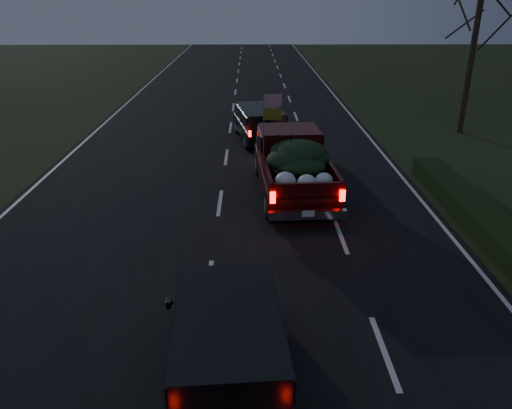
# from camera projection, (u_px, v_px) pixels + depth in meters

# --- Properties ---
(ground) EXTENTS (120.00, 120.00, 0.00)m
(ground) POSITION_uv_depth(u_px,v_px,m) (209.00, 284.00, 11.94)
(ground) COLOR black
(ground) RESTS_ON ground
(road_asphalt) EXTENTS (14.00, 120.00, 0.02)m
(road_asphalt) POSITION_uv_depth(u_px,v_px,m) (208.00, 284.00, 11.93)
(road_asphalt) COLOR black
(road_asphalt) RESTS_ON ground
(hedge_row) EXTENTS (1.00, 10.00, 0.60)m
(hedge_row) POSITION_uv_depth(u_px,v_px,m) (481.00, 219.00, 14.67)
(hedge_row) COLOR black
(hedge_row) RESTS_ON ground
(bare_tree_far) EXTENTS (3.60, 3.60, 7.00)m
(bare_tree_far) POSITION_uv_depth(u_px,v_px,m) (477.00, 21.00, 22.90)
(bare_tree_far) COLOR black
(bare_tree_far) RESTS_ON ground
(pickup_truck) EXTENTS (2.58, 5.94, 3.05)m
(pickup_truck) POSITION_uv_depth(u_px,v_px,m) (293.00, 161.00, 17.01)
(pickup_truck) COLOR #3E0808
(pickup_truck) RESTS_ON ground
(lead_suv) EXTENTS (2.56, 4.68, 1.27)m
(lead_suv) POSITION_uv_depth(u_px,v_px,m) (260.00, 121.00, 23.14)
(lead_suv) COLOR black
(lead_suv) RESTS_ON ground
(rear_suv) EXTENTS (2.25, 4.52, 1.26)m
(rear_suv) POSITION_uv_depth(u_px,v_px,m) (228.00, 340.00, 8.54)
(rear_suv) COLOR black
(rear_suv) RESTS_ON ground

